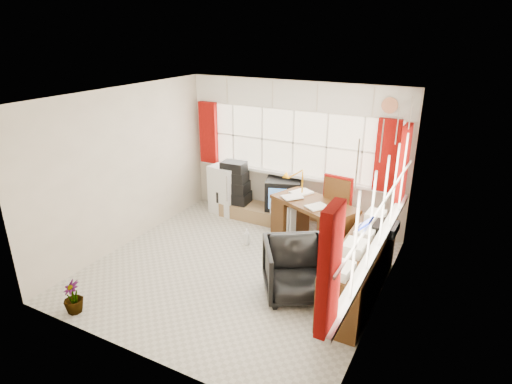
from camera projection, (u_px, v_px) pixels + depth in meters
ground at (237, 269)px, 6.25m from camera, size 4.00×4.00×0.00m
room_walls at (235, 172)px, 5.71m from camera, size 4.00×4.00×4.00m
window_back at (292, 171)px, 7.51m from camera, size 3.70×0.12×3.60m
window_right at (377, 241)px, 5.06m from camera, size 0.12×3.70×3.60m
curtains at (324, 167)px, 6.08m from camera, size 3.83×3.83×1.15m
overhead_cabinets at (333, 110)px, 5.82m from camera, size 3.98×3.98×0.48m
desk at (313, 222)px, 6.74m from camera, size 1.50×1.15×0.81m
desk_lamp at (303, 177)px, 6.83m from camera, size 0.15×0.12×0.42m
task_chair at (334, 211)px, 6.72m from camera, size 0.53×0.55×1.16m
office_chair at (296, 270)px, 5.54m from camera, size 1.12×1.12×0.75m
radiator at (284, 226)px, 7.03m from camera, size 0.46×0.30×0.63m
credenza at (360, 269)px, 5.52m from camera, size 0.50×2.00×0.85m
file_tray at (386, 228)px, 5.69m from camera, size 0.31×0.39×0.13m
tv_bench at (258, 212)px, 7.86m from camera, size 1.40×0.50×0.25m
crt_tv at (284, 193)px, 7.66m from camera, size 0.75×0.71×0.55m
hifi_stack at (234, 184)px, 7.89m from camera, size 0.60×0.41×0.79m
mini_fridge at (228, 189)px, 8.07m from camera, size 0.64×0.65×0.92m
spray_bottle_a at (247, 236)px, 6.93m from camera, size 0.14×0.14×0.28m
spray_bottle_b at (257, 216)px, 7.77m from camera, size 0.10×0.10×0.21m
flower_vase at (73, 297)px, 5.25m from camera, size 0.30×0.30×0.43m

